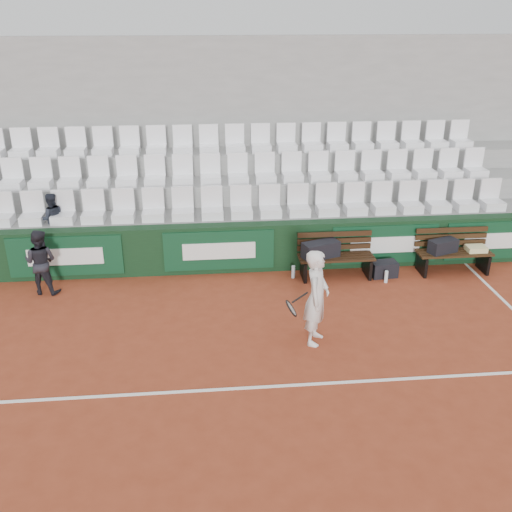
{
  "coord_description": "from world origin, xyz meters",
  "views": [
    {
      "loc": [
        -0.45,
        -6.67,
        5.0
      ],
      "look_at": [
        0.41,
        2.4,
        1.0
      ],
      "focal_mm": 40.0,
      "sensor_mm": 36.0,
      "label": 1
    }
  ],
  "objects_px": {
    "sports_bag_right": "(443,246)",
    "bench_left": "(336,267)",
    "sports_bag_ground": "(384,269)",
    "bench_right": "(453,262)",
    "water_bottle_far": "(386,277)",
    "ball_kid": "(41,262)",
    "sports_bag_left": "(321,250)",
    "tennis_player": "(316,297)",
    "water_bottle_near": "(293,272)",
    "spectator_c": "(49,197)"
  },
  "relations": [
    {
      "from": "sports_bag_ground",
      "to": "water_bottle_near",
      "type": "bearing_deg",
      "value": 177.1
    },
    {
      "from": "sports_bag_left",
      "to": "tennis_player",
      "type": "height_order",
      "value": "tennis_player"
    },
    {
      "from": "ball_kid",
      "to": "spectator_c",
      "type": "height_order",
      "value": "spectator_c"
    },
    {
      "from": "bench_right",
      "to": "bench_left",
      "type": "bearing_deg",
      "value": -179.92
    },
    {
      "from": "sports_bag_right",
      "to": "bench_right",
      "type": "bearing_deg",
      "value": -0.85
    },
    {
      "from": "water_bottle_near",
      "to": "spectator_c",
      "type": "relative_size",
      "value": 0.25
    },
    {
      "from": "water_bottle_near",
      "to": "water_bottle_far",
      "type": "bearing_deg",
      "value": -11.97
    },
    {
      "from": "sports_bag_right",
      "to": "water_bottle_far",
      "type": "distance_m",
      "value": 1.36
    },
    {
      "from": "sports_bag_left",
      "to": "sports_bag_ground",
      "type": "relative_size",
      "value": 1.43
    },
    {
      "from": "sports_bag_right",
      "to": "ball_kid",
      "type": "xyz_separation_m",
      "value": [
        -7.83,
        -0.14,
        0.05
      ]
    },
    {
      "from": "sports_bag_left",
      "to": "spectator_c",
      "type": "distance_m",
      "value": 5.5
    },
    {
      "from": "sports_bag_left",
      "to": "sports_bag_right",
      "type": "relative_size",
      "value": 1.26
    },
    {
      "from": "bench_left",
      "to": "spectator_c",
      "type": "xyz_separation_m",
      "value": [
        -5.65,
        1.02,
        1.3
      ]
    },
    {
      "from": "sports_bag_left",
      "to": "sports_bag_right",
      "type": "bearing_deg",
      "value": -0.03
    },
    {
      "from": "sports_bag_left",
      "to": "tennis_player",
      "type": "relative_size",
      "value": 0.46
    },
    {
      "from": "water_bottle_near",
      "to": "spectator_c",
      "type": "xyz_separation_m",
      "value": [
        -4.8,
        0.98,
        1.39
      ]
    },
    {
      "from": "bench_left",
      "to": "tennis_player",
      "type": "bearing_deg",
      "value": -110.42
    },
    {
      "from": "bench_right",
      "to": "sports_bag_ground",
      "type": "xyz_separation_m",
      "value": [
        -1.45,
        -0.06,
        -0.07
      ]
    },
    {
      "from": "sports_bag_right",
      "to": "sports_bag_ground",
      "type": "height_order",
      "value": "sports_bag_right"
    },
    {
      "from": "water_bottle_near",
      "to": "spectator_c",
      "type": "height_order",
      "value": "spectator_c"
    },
    {
      "from": "sports_bag_left",
      "to": "water_bottle_near",
      "type": "bearing_deg",
      "value": 176.7
    },
    {
      "from": "sports_bag_ground",
      "to": "water_bottle_far",
      "type": "distance_m",
      "value": 0.29
    },
    {
      "from": "tennis_player",
      "to": "spectator_c",
      "type": "height_order",
      "value": "spectator_c"
    },
    {
      "from": "bench_left",
      "to": "tennis_player",
      "type": "relative_size",
      "value": 0.94
    },
    {
      "from": "water_bottle_far",
      "to": "ball_kid",
      "type": "bearing_deg",
      "value": 178.22
    },
    {
      "from": "water_bottle_far",
      "to": "water_bottle_near",
      "type": "bearing_deg",
      "value": 168.03
    },
    {
      "from": "bench_left",
      "to": "water_bottle_far",
      "type": "xyz_separation_m",
      "value": [
        0.94,
        -0.34,
        -0.1
      ]
    },
    {
      "from": "sports_bag_ground",
      "to": "water_bottle_far",
      "type": "xyz_separation_m",
      "value": [
        -0.04,
        -0.29,
        -0.03
      ]
    },
    {
      "from": "bench_right",
      "to": "sports_bag_right",
      "type": "xyz_separation_m",
      "value": [
        -0.25,
        0.0,
        0.36
      ]
    },
    {
      "from": "bench_left",
      "to": "sports_bag_left",
      "type": "height_order",
      "value": "sports_bag_left"
    },
    {
      "from": "sports_bag_ground",
      "to": "water_bottle_near",
      "type": "xyz_separation_m",
      "value": [
        -1.83,
        0.09,
        -0.03
      ]
    },
    {
      "from": "tennis_player",
      "to": "ball_kid",
      "type": "distance_m",
      "value": 5.27
    },
    {
      "from": "sports_bag_right",
      "to": "sports_bag_left",
      "type": "bearing_deg",
      "value": 179.97
    },
    {
      "from": "water_bottle_far",
      "to": "sports_bag_left",
      "type": "bearing_deg",
      "value": 164.53
    },
    {
      "from": "tennis_player",
      "to": "ball_kid",
      "type": "height_order",
      "value": "tennis_player"
    },
    {
      "from": "tennis_player",
      "to": "water_bottle_far",
      "type": "bearing_deg",
      "value": 47.72
    },
    {
      "from": "bench_left",
      "to": "water_bottle_far",
      "type": "bearing_deg",
      "value": -19.9
    },
    {
      "from": "tennis_player",
      "to": "sports_bag_left",
      "type": "bearing_deg",
      "value": 76.86
    },
    {
      "from": "tennis_player",
      "to": "bench_right",
      "type": "bearing_deg",
      "value": 35.24
    },
    {
      "from": "water_bottle_far",
      "to": "spectator_c",
      "type": "height_order",
      "value": "spectator_c"
    },
    {
      "from": "sports_bag_right",
      "to": "tennis_player",
      "type": "distance_m",
      "value": 3.84
    },
    {
      "from": "sports_bag_right",
      "to": "spectator_c",
      "type": "height_order",
      "value": "spectator_c"
    },
    {
      "from": "sports_bag_right",
      "to": "sports_bag_ground",
      "type": "relative_size",
      "value": 1.13
    },
    {
      "from": "sports_bag_ground",
      "to": "bench_right",
      "type": "bearing_deg",
      "value": 2.24
    },
    {
      "from": "sports_bag_left",
      "to": "water_bottle_near",
      "type": "relative_size",
      "value": 2.81
    },
    {
      "from": "bench_right",
      "to": "water_bottle_far",
      "type": "distance_m",
      "value": 1.53
    },
    {
      "from": "sports_bag_right",
      "to": "bench_left",
      "type": "bearing_deg",
      "value": -179.81
    },
    {
      "from": "sports_bag_right",
      "to": "spectator_c",
      "type": "bearing_deg",
      "value": 172.61
    },
    {
      "from": "sports_bag_ground",
      "to": "tennis_player",
      "type": "xyz_separation_m",
      "value": [
        -1.84,
        -2.27,
        0.64
      ]
    },
    {
      "from": "sports_bag_right",
      "to": "ball_kid",
      "type": "relative_size",
      "value": 0.46
    }
  ]
}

